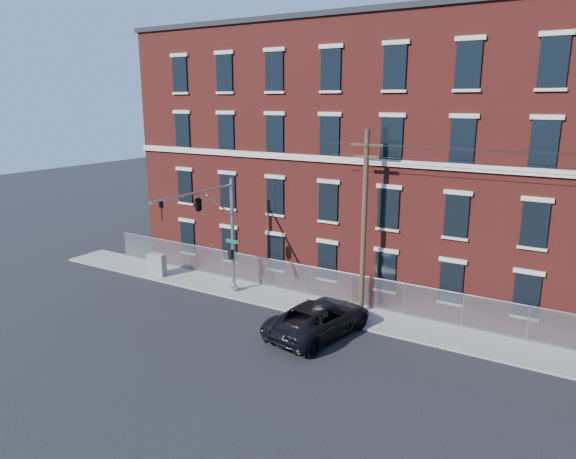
# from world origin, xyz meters

# --- Properties ---
(ground) EXTENTS (140.00, 140.00, 0.00)m
(ground) POSITION_xyz_m (0.00, 0.00, 0.00)
(ground) COLOR black
(ground) RESTS_ON ground
(sidewalk) EXTENTS (65.00, 3.00, 0.12)m
(sidewalk) POSITION_xyz_m (12.00, 5.00, 0.06)
(sidewalk) COLOR gray
(sidewalk) RESTS_ON ground
(chain_link_fence) EXTENTS (59.06, 0.06, 1.85)m
(chain_link_fence) POSITION_xyz_m (12.00, 6.30, 1.06)
(chain_link_fence) COLOR #A5A8AD
(chain_link_fence) RESTS_ON ground
(traffic_signal_mast) EXTENTS (0.90, 6.75, 7.00)m
(traffic_signal_mast) POSITION_xyz_m (-6.00, 2.18, 5.39)
(traffic_signal_mast) COLOR #9EA0A5
(traffic_signal_mast) RESTS_ON ground
(utility_pole_near) EXTENTS (1.80, 0.28, 10.00)m
(utility_pole_near) POSITION_xyz_m (2.00, 5.60, 5.34)
(utility_pole_near) COLOR #422F21
(utility_pole_near) RESTS_ON ground
(pickup_truck) EXTENTS (3.93, 6.64, 1.73)m
(pickup_truck) POSITION_xyz_m (1.29, 1.94, 0.86)
(pickup_truck) COLOR black
(pickup_truck) RESTS_ON ground
(utility_cabinet) EXTENTS (1.27, 0.80, 1.47)m
(utility_cabinet) POSITION_xyz_m (-12.21, 4.20, 0.86)
(utility_cabinet) COLOR gray
(utility_cabinet) RESTS_ON sidewalk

